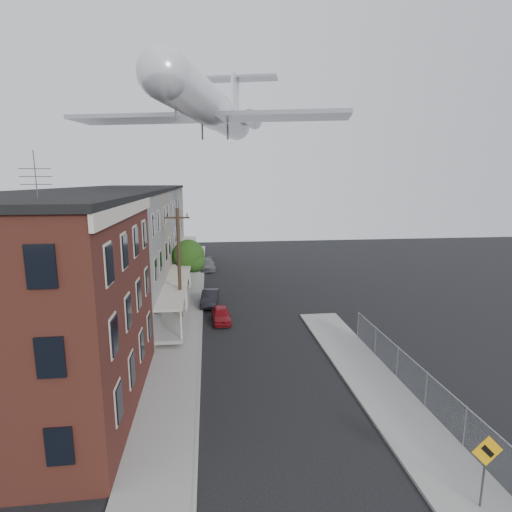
{
  "coord_description": "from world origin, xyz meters",
  "views": [
    {
      "loc": [
        -3.36,
        -11.73,
        11.01
      ],
      "look_at": [
        -0.93,
        8.51,
        7.13
      ],
      "focal_mm": 28.0,
      "sensor_mm": 36.0,
      "label": 1
    }
  ],
  "objects_px": {
    "car_near": "(221,315)",
    "car_far": "(207,264)",
    "warning_sign": "(486,460)",
    "street_tree": "(190,257)",
    "car_mid": "(210,298)",
    "utility_pole": "(179,266)",
    "airplane": "(214,109)"
  },
  "relations": [
    {
      "from": "car_near",
      "to": "car_far",
      "type": "distance_m",
      "value": 19.01
    },
    {
      "from": "street_tree",
      "to": "car_near",
      "type": "height_order",
      "value": "street_tree"
    },
    {
      "from": "warning_sign",
      "to": "utility_pole",
      "type": "xyz_separation_m",
      "value": [
        -11.2,
        19.03,
        2.79
      ]
    },
    {
      "from": "car_near",
      "to": "car_mid",
      "type": "relative_size",
      "value": 0.87
    },
    {
      "from": "warning_sign",
      "to": "car_far",
      "type": "xyz_separation_m",
      "value": [
        -9.2,
        38.36,
        -1.22
      ]
    },
    {
      "from": "car_mid",
      "to": "car_near",
      "type": "bearing_deg",
      "value": -73.76
    },
    {
      "from": "car_near",
      "to": "car_mid",
      "type": "bearing_deg",
      "value": 97.88
    },
    {
      "from": "car_near",
      "to": "car_far",
      "type": "relative_size",
      "value": 0.76
    },
    {
      "from": "utility_pole",
      "to": "car_mid",
      "type": "bearing_deg",
      "value": 65.29
    },
    {
      "from": "car_near",
      "to": "airplane",
      "type": "bearing_deg",
      "value": 89.31
    },
    {
      "from": "car_far",
      "to": "airplane",
      "type": "height_order",
      "value": "airplane"
    },
    {
      "from": "warning_sign",
      "to": "utility_pole",
      "type": "distance_m",
      "value": 22.25
    },
    {
      "from": "car_near",
      "to": "warning_sign",
      "type": "bearing_deg",
      "value": -70.01
    },
    {
      "from": "airplane",
      "to": "warning_sign",
      "type": "bearing_deg",
      "value": -71.29
    },
    {
      "from": "street_tree",
      "to": "car_near",
      "type": "relative_size",
      "value": 1.49
    },
    {
      "from": "airplane",
      "to": "street_tree",
      "type": "bearing_deg",
      "value": 120.15
    },
    {
      "from": "car_near",
      "to": "car_far",
      "type": "xyz_separation_m",
      "value": [
        -1.08,
        18.98,
        0.07
      ]
    },
    {
      "from": "warning_sign",
      "to": "street_tree",
      "type": "height_order",
      "value": "street_tree"
    },
    {
      "from": "utility_pole",
      "to": "airplane",
      "type": "relative_size",
      "value": 0.35
    },
    {
      "from": "utility_pole",
      "to": "street_tree",
      "type": "relative_size",
      "value": 1.73
    },
    {
      "from": "warning_sign",
      "to": "car_near",
      "type": "height_order",
      "value": "warning_sign"
    },
    {
      "from": "warning_sign",
      "to": "utility_pole",
      "type": "bearing_deg",
      "value": 120.48
    },
    {
      "from": "warning_sign",
      "to": "street_tree",
      "type": "xyz_separation_m",
      "value": [
        -10.87,
        28.95,
        1.57
      ]
    },
    {
      "from": "utility_pole",
      "to": "car_mid",
      "type": "distance_m",
      "value": 6.69
    },
    {
      "from": "warning_sign",
      "to": "car_mid",
      "type": "distance_m",
      "value": 25.54
    },
    {
      "from": "warning_sign",
      "to": "street_tree",
      "type": "distance_m",
      "value": 30.96
    },
    {
      "from": "car_mid",
      "to": "car_far",
      "type": "distance_m",
      "value": 14.48
    },
    {
      "from": "car_near",
      "to": "airplane",
      "type": "relative_size",
      "value": 0.14
    },
    {
      "from": "car_near",
      "to": "car_far",
      "type": "height_order",
      "value": "car_far"
    },
    {
      "from": "street_tree",
      "to": "car_far",
      "type": "bearing_deg",
      "value": 79.93
    },
    {
      "from": "utility_pole",
      "to": "street_tree",
      "type": "height_order",
      "value": "utility_pole"
    },
    {
      "from": "car_mid",
      "to": "street_tree",
      "type": "bearing_deg",
      "value": 116.24
    }
  ]
}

